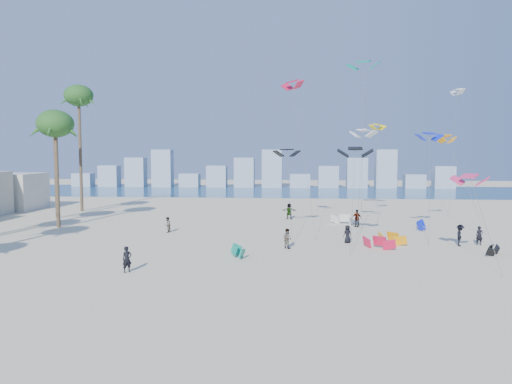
{
  "coord_description": "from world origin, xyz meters",
  "views": [
    {
      "loc": [
        6.35,
        -26.58,
        8.09
      ],
      "look_at": [
        3.0,
        16.0,
        4.5
      ],
      "focal_mm": 34.32,
      "sensor_mm": 36.0,
      "label": 1
    }
  ],
  "objects": [
    {
      "name": "flying_kites",
      "position": [
        14.61,
        23.88,
        11.96
      ],
      "size": [
        23.66,
        34.5,
        18.53
      ],
      "color": "black",
      "rests_on": "ground"
    },
    {
      "name": "grounded_kites",
      "position": [
        13.55,
        18.88,
        0.45
      ],
      "size": [
        21.74,
        20.18,
        1.0
      ],
      "color": "#0B886C",
      "rests_on": "ground"
    },
    {
      "name": "kitesurfer_mid",
      "position": [
        5.79,
        13.66,
        0.84
      ],
      "size": [
        1.02,
        1.02,
        1.67
      ],
      "primitive_type": "imported",
      "rotation": [
        0.0,
        0.0,
        2.35
      ],
      "color": "gray",
      "rests_on": "ground"
    },
    {
      "name": "ground",
      "position": [
        0.0,
        0.0,
        0.0
      ],
      "size": [
        220.0,
        220.0,
        0.0
      ],
      "primitive_type": "plane",
      "color": "beige",
      "rests_on": "ground"
    },
    {
      "name": "distant_skyline",
      "position": [
        -1.19,
        82.0,
        3.09
      ],
      "size": [
        85.0,
        3.0,
        8.4
      ],
      "color": "#9EADBF",
      "rests_on": "ground"
    },
    {
      "name": "ocean",
      "position": [
        0.0,
        72.0,
        0.01
      ],
      "size": [
        220.0,
        220.0,
        0.0
      ],
      "primitive_type": "plane",
      "color": "navy",
      "rests_on": "ground"
    },
    {
      "name": "kitesurfers_far",
      "position": [
        10.9,
        22.84,
        0.9
      ],
      "size": [
        29.17,
        16.55,
        1.9
      ],
      "color": "black",
      "rests_on": "ground"
    },
    {
      "name": "kitesurfer_near",
      "position": [
        -4.75,
        4.75,
        0.88
      ],
      "size": [
        0.76,
        0.73,
        1.75
      ],
      "primitive_type": "imported",
      "rotation": [
        0.0,
        0.0,
        0.69
      ],
      "color": "black",
      "rests_on": "ground"
    }
  ]
}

